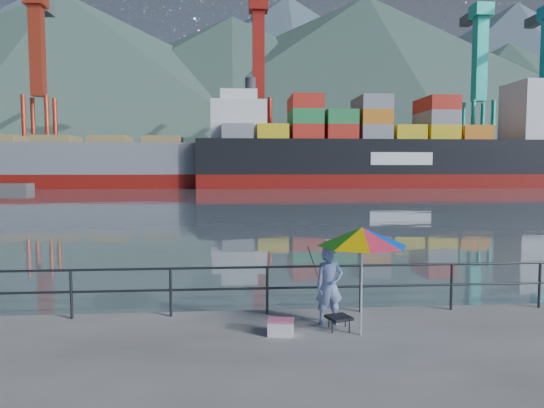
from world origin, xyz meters
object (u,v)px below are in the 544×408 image
Objects in this scene: cooler_bag at (281,328)px; bulk_carrier at (141,162)px; beach_umbrella at (362,237)px; fisherman at (329,286)px; container_ship at (400,152)px.

cooler_bag is 0.01× the size of bulk_carrier.
bulk_carrier reaches higher than beach_umbrella.
bulk_carrier is at bearing 103.50° from beach_umbrella.
bulk_carrier is at bearing 95.79° from fisherman.
container_ship is (25.83, 71.94, 3.97)m from beach_umbrella.
bulk_carrier is at bearing 112.55° from cooler_bag.
container_ship reaches higher than bulk_carrier.
bulk_carrier is at bearing 177.95° from container_ship.
beach_umbrella is 76.54m from container_ship.
cooler_bag is 77.05m from container_ship.
bulk_carrier is (-17.65, 73.50, 2.22)m from beach_umbrella.
fisherman is at bearing 39.49° from cooler_bag.
cooler_bag is (-1.47, 0.11, -1.70)m from beach_umbrella.
container_ship is at bearing 70.25° from beach_umbrella.
beach_umbrella is at bearing 5.90° from cooler_bag.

